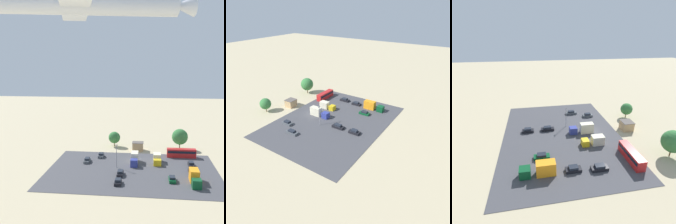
# 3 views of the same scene
# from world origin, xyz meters

# --- Properties ---
(ground_plane) EXTENTS (400.00, 400.00, 0.00)m
(ground_plane) POSITION_xyz_m (0.00, 0.00, 0.00)
(ground_plane) COLOR tan
(parking_lot_surface) EXTENTS (53.94, 39.29, 0.08)m
(parking_lot_surface) POSITION_xyz_m (0.00, 11.79, 0.04)
(parking_lot_surface) COLOR #424247
(parking_lot_surface) RESTS_ON ground
(shed_building) EXTENTS (4.38, 4.03, 3.30)m
(shed_building) POSITION_xyz_m (-0.93, -12.18, 1.66)
(shed_building) COLOR tan
(shed_building) RESTS_ON ground
(bus) EXTENTS (10.36, 2.54, 3.10)m
(bus) POSITION_xyz_m (-16.98, -4.86, 1.75)
(bus) COLOR red
(bus) RESTS_ON ground
(parked_car_0) EXTENTS (1.93, 4.44, 1.54)m
(parked_car_0) POSITION_xyz_m (-19.27, 5.07, 0.72)
(parked_car_0) COLOR black
(parked_car_0) RESTS_ON ground
(parked_car_1) EXTENTS (1.77, 4.67, 1.55)m
(parked_car_1) POSITION_xyz_m (15.92, 4.78, 0.72)
(parked_car_1) COLOR #4C5156
(parked_car_1) RESTS_ON ground
(parked_car_2) EXTENTS (1.85, 4.10, 1.58)m
(parked_car_2) POSITION_xyz_m (12.01, -1.47, 0.74)
(parked_car_2) COLOR #4C5156
(parked_car_2) RESTS_ON ground
(parked_car_3) EXTENTS (1.88, 4.09, 1.54)m
(parked_car_3) POSITION_xyz_m (3.38, 23.26, 0.72)
(parked_car_3) COLOR black
(parked_car_3) RESTS_ON ground
(parked_car_4) EXTENTS (1.82, 4.68, 1.56)m
(parked_car_4) POSITION_xyz_m (3.39, 16.28, 0.73)
(parked_car_4) COLOR black
(parked_car_4) RESTS_ON ground
(parked_car_5) EXTENTS (1.92, 4.11, 1.48)m
(parked_car_5) POSITION_xyz_m (-18.57, 11.77, 0.70)
(parked_car_5) COLOR black
(parked_car_5) RESTS_ON ground
(parked_car_6) EXTENTS (1.94, 4.43, 1.50)m
(parked_car_6) POSITION_xyz_m (-12.06, 19.33, 0.70)
(parked_car_6) COLOR #0C4723
(parked_car_6) RESTS_ON ground
(parked_truck_0) EXTENTS (2.54, 8.85, 3.58)m
(parked_truck_0) POSITION_xyz_m (-18.33, 20.07, 1.72)
(parked_truck_0) COLOR #0C4723
(parked_truck_0) RESTS_ON ground
(parked_truck_1) EXTENTS (2.55, 7.13, 2.91)m
(parked_truck_1) POSITION_xyz_m (-8.09, 2.65, 1.41)
(parked_truck_1) COLOR gold
(parked_truck_1) RESTS_ON ground
(parked_truck_2) EXTENTS (2.36, 8.48, 3.50)m
(parked_truck_2) POSITION_xyz_m (-0.40, 4.14, 1.68)
(parked_truck_2) COLOR navy
(parked_truck_2) RESTS_ON ground
(tree_near_shed) EXTENTS (4.79, 4.79, 6.13)m
(tree_near_shed) POSITION_xyz_m (8.92, -17.17, 3.73)
(tree_near_shed) COLOR brown
(tree_near_shed) RESTS_ON ground
(tree_apron_mid) EXTENTS (6.30, 6.30, 8.04)m
(tree_apron_mid) POSITION_xyz_m (-17.46, -16.65, 4.88)
(tree_apron_mid) COLOR brown
(tree_apron_mid) RESTS_ON ground
(light_pole_lot_centre) EXTENTS (0.90, 0.28, 7.63)m
(light_pole_lot_centre) POSITION_xyz_m (5.28, 9.12, 4.32)
(light_pole_lot_centre) COLOR gray
(light_pole_lot_centre) RESTS_ON ground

